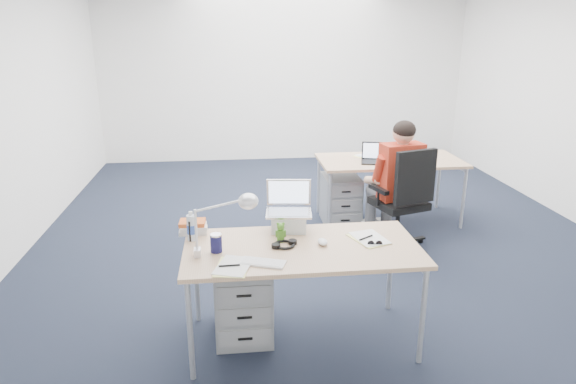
{
  "coord_description": "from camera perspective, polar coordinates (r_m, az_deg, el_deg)",
  "views": [
    {
      "loc": [
        -0.93,
        -5.07,
        2.14
      ],
      "look_at": [
        -0.47,
        -1.05,
        0.85
      ],
      "focal_mm": 32.0,
      "sensor_mm": 36.0,
      "label": 1
    }
  ],
  "objects": [
    {
      "name": "floor",
      "position": [
        5.58,
        3.56,
        -4.87
      ],
      "size": [
        7.0,
        7.0,
        0.0
      ],
      "primitive_type": "plane",
      "color": "black",
      "rests_on": "ground"
    },
    {
      "name": "room",
      "position": [
        5.17,
        3.93,
        12.93
      ],
      "size": [
        6.02,
        7.02,
        2.8
      ],
      "color": "white",
      "rests_on": "ground"
    },
    {
      "name": "bear_figurine",
      "position": [
        3.56,
        -0.82,
        -4.44
      ],
      "size": [
        0.09,
        0.08,
        0.14
      ],
      "primitive_type": null,
      "rotation": [
        0.0,
        0.0,
        -0.34
      ],
      "color": "#2E721E",
      "rests_on": "desk_near"
    },
    {
      "name": "papers_right",
      "position": [
        3.66,
        8.94,
        -5.16
      ],
      "size": [
        0.27,
        0.33,
        0.01
      ],
      "primitive_type": "cube",
      "rotation": [
        0.0,
        0.0,
        0.29
      ],
      "color": "#FEFE93",
      "rests_on": "desk_near"
    },
    {
      "name": "cordless_phone",
      "position": [
        3.62,
        -10.68,
        -4.27
      ],
      "size": [
        0.05,
        0.04,
        0.15
      ],
      "primitive_type": "cube",
      "rotation": [
        0.0,
        0.0,
        0.32
      ],
      "color": "black",
      "rests_on": "desk_near"
    },
    {
      "name": "computer_mouse",
      "position": [
        3.53,
        3.86,
        -5.55
      ],
      "size": [
        0.07,
        0.11,
        0.04
      ],
      "primitive_type": "ellipsoid",
      "rotation": [
        0.0,
        0.0,
        0.04
      ],
      "color": "white",
      "rests_on": "desk_near"
    },
    {
      "name": "desk_far",
      "position": [
        5.93,
        11.24,
        3.15
      ],
      "size": [
        1.6,
        0.8,
        0.73
      ],
      "color": "tan",
      "rests_on": "ground"
    },
    {
      "name": "sunglasses",
      "position": [
        3.56,
        9.64,
        -5.7
      ],
      "size": [
        0.11,
        0.06,
        0.02
      ],
      "primitive_type": null,
      "rotation": [
        0.0,
        0.0,
        -0.13
      ],
      "color": "black",
      "rests_on": "desk_near"
    },
    {
      "name": "drawer_pedestal_far",
      "position": [
        5.9,
        5.87,
        -0.83
      ],
      "size": [
        0.4,
        0.5,
        0.55
      ],
      "primitive_type": "cube",
      "color": "gray",
      "rests_on": "ground"
    },
    {
      "name": "seated_person",
      "position": [
        5.32,
        11.61,
        1.01
      ],
      "size": [
        0.47,
        0.76,
        1.3
      ],
      "rotation": [
        0.0,
        0.0,
        0.18
      ],
      "color": "#AB2B18",
      "rests_on": "ground"
    },
    {
      "name": "desk_lamp",
      "position": [
        3.32,
        -7.97,
        -3.56
      ],
      "size": [
        0.41,
        0.27,
        0.43
      ],
      "primitive_type": null,
      "rotation": [
        0.0,
        0.0,
        -0.37
      ],
      "color": "silver",
      "rests_on": "desk_near"
    },
    {
      "name": "wireless_keyboard",
      "position": [
        3.26,
        -2.81,
        -7.83
      ],
      "size": [
        0.31,
        0.21,
        0.01
      ],
      "primitive_type": "cube",
      "rotation": [
        0.0,
        0.0,
        -0.36
      ],
      "color": "white",
      "rests_on": "desk_near"
    },
    {
      "name": "can_koozie",
      "position": [
        3.43,
        -7.99,
        -5.62
      ],
      "size": [
        0.09,
        0.09,
        0.13
      ],
      "primitive_type": "cylinder",
      "rotation": [
        0.0,
        0.0,
        0.15
      ],
      "color": "#161544",
      "rests_on": "desk_near"
    },
    {
      "name": "drawer_pedestal_near",
      "position": [
        3.8,
        -4.97,
        -11.8
      ],
      "size": [
        0.4,
        0.5,
        0.55
      ],
      "primitive_type": "cube",
      "color": "gray",
      "rests_on": "ground"
    },
    {
      "name": "office_chair",
      "position": [
        5.27,
        12.3,
        -3.13
      ],
      "size": [
        0.84,
        0.84,
        1.07
      ],
      "rotation": [
        0.0,
        0.0,
        0.3
      ],
      "color": "black",
      "rests_on": "ground"
    },
    {
      "name": "silver_laptop",
      "position": [
        3.73,
        0.08,
        -1.68
      ],
      "size": [
        0.36,
        0.3,
        0.35
      ],
      "primitive_type": null,
      "rotation": [
        0.0,
        0.0,
        -0.12
      ],
      "color": "silver",
      "rests_on": "desk_near"
    },
    {
      "name": "dark_laptop",
      "position": [
        5.71,
        9.78,
        4.32
      ],
      "size": [
        0.38,
        0.37,
        0.23
      ],
      "primitive_type": null,
      "rotation": [
        0.0,
        0.0,
        -0.25
      ],
      "color": "black",
      "rests_on": "desk_far"
    },
    {
      "name": "water_bottle",
      "position": [
        3.63,
        -10.69,
        -3.72
      ],
      "size": [
        0.08,
        0.08,
        0.21
      ],
      "primitive_type": "cylinder",
      "rotation": [
        0.0,
        0.0,
        -0.19
      ],
      "color": "silver",
      "rests_on": "desk_near"
    },
    {
      "name": "headphones",
      "position": [
        3.5,
        -0.41,
        -5.78
      ],
      "size": [
        0.24,
        0.21,
        0.03
      ],
      "primitive_type": null,
      "rotation": [
        0.0,
        0.0,
        0.41
      ],
      "color": "black",
      "rests_on": "desk_near"
    },
    {
      "name": "far_cup",
      "position": [
        6.18,
        13.34,
        4.54
      ],
      "size": [
        0.09,
        0.09,
        0.1
      ],
      "primitive_type": "cylinder",
      "rotation": [
        0.0,
        0.0,
        0.36
      ],
      "color": "white",
      "rests_on": "desk_far"
    },
    {
      "name": "papers_left",
      "position": [
        3.23,
        -6.2,
        -8.26
      ],
      "size": [
        0.27,
        0.33,
        0.01
      ],
      "primitive_type": "cube",
      "rotation": [
        0.0,
        0.0,
        -0.27
      ],
      "color": "#FEFE93",
      "rests_on": "desk_near"
    },
    {
      "name": "far_papers",
      "position": [
        5.97,
        8.94,
        3.87
      ],
      "size": [
        0.32,
        0.35,
        0.01
      ],
      "primitive_type": "cube",
      "rotation": [
        0.0,
        0.0,
        0.54
      ],
      "color": "white",
      "rests_on": "desk_far"
    },
    {
      "name": "desk_near",
      "position": [
        3.52,
        1.58,
        -6.76
      ],
      "size": [
        1.6,
        0.8,
        0.73
      ],
      "color": "tan",
      "rests_on": "ground"
    },
    {
      "name": "book_stack",
      "position": [
        3.78,
        -10.5,
        -3.81
      ],
      "size": [
        0.24,
        0.21,
        0.09
      ],
      "primitive_type": "cube",
      "rotation": [
        0.0,
        0.0,
        -0.35
      ],
      "color": "silver",
      "rests_on": "desk_near"
    }
  ]
}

